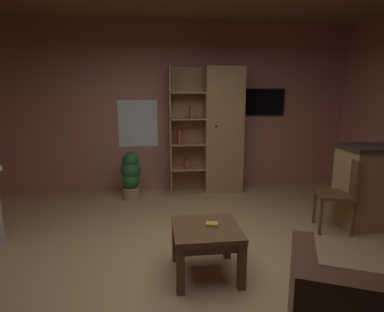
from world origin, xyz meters
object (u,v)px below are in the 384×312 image
bookshelf_cabinet (218,131)px  wall_mounted_tv (261,102)px  potted_floor_plant (131,175)px  coffee_table (206,236)px  dining_chair (342,190)px  table_book_0 (212,224)px

bookshelf_cabinet → wall_mounted_tv: 0.98m
wall_mounted_tv → potted_floor_plant: bearing=-169.2°
bookshelf_cabinet → potted_floor_plant: size_ratio=2.77×
coffee_table → dining_chair: size_ratio=0.68×
coffee_table → potted_floor_plant: 2.47m
table_book_0 → dining_chair: 1.91m
bookshelf_cabinet → table_book_0: bookshelf_cabinet is taller
bookshelf_cabinet → dining_chair: bearing=-56.8°
bookshelf_cabinet → potted_floor_plant: (-1.48, -0.23, -0.65)m
bookshelf_cabinet → potted_floor_plant: bearing=-171.2°
coffee_table → potted_floor_plant: (-0.85, 2.33, 0.02)m
bookshelf_cabinet → coffee_table: 2.72m
coffee_table → dining_chair: 1.97m
table_book_0 → dining_chair: size_ratio=0.12×
wall_mounted_tv → dining_chair: bearing=-79.8°
bookshelf_cabinet → wall_mounted_tv: bearing=14.4°
potted_floor_plant → bookshelf_cabinet: bearing=8.8°
bookshelf_cabinet → table_book_0: size_ratio=19.21×
table_book_0 → coffee_table: bearing=-161.0°
coffee_table → potted_floor_plant: size_ratio=0.81×
bookshelf_cabinet → coffee_table: bearing=-104.0°
coffee_table → table_book_0: bearing=19.0°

